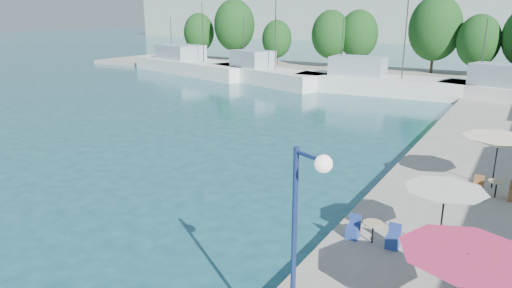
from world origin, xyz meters
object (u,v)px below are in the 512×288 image
Objects in this scene: umbrella_pink at (466,263)px; umbrella_white at (445,196)px; umbrella_cream at (498,143)px; street_lamp at (305,220)px; trawler_01 at (192,65)px; trawler_03 at (378,83)px; trawler_02 at (263,74)px.

umbrella_white reaches higher than umbrella_pink.
umbrella_white is 0.84× the size of umbrella_cream.
umbrella_white is (-1.13, 3.74, 0.14)m from umbrella_pink.
trawler_01 is at bearing 154.07° from street_lamp.
trawler_01 reaches higher than umbrella_cream.
umbrella_white is at bearing -73.99° from trawler_03.
umbrella_pink is at bearing 67.39° from street_lamp.
trawler_03 is (14.43, -0.30, -0.00)m from trawler_02.
trawler_01 is 28.46m from trawler_03.
trawler_02 is (13.81, -3.25, 0.00)m from trawler_01.
umbrella_white is (26.52, -33.96, 1.57)m from trawler_02.
street_lamp is (38.52, -43.85, 3.02)m from trawler_01.
umbrella_cream is at bearing 101.65° from street_lamp.
trawler_03 is 41.71m from street_lamp.
street_lamp is (-2.94, -2.90, 1.59)m from umbrella_pink.
trawler_02 reaches higher than umbrella_white.
trawler_01 reaches higher than street_lamp.
street_lamp reaches higher than umbrella_white.
umbrella_white is at bearing -32.38° from trawler_02.
trawler_02 is 5.48× the size of umbrella_pink.
trawler_03 reaches higher than umbrella_white.
street_lamp is (24.71, -40.60, 3.02)m from trawler_02.
umbrella_pink is at bearing -34.11° from trawler_02.
trawler_01 is 7.31× the size of umbrella_pink.
umbrella_pink is 11.27m from umbrella_cream.
street_lamp is (-2.79, -14.17, 1.35)m from umbrella_cream.
umbrella_cream is at bearing 90.78° from umbrella_pink.
trawler_03 is 29.27m from umbrella_cream.
umbrella_pink is 3.91m from umbrella_white.
trawler_02 is at bearing 136.13° from umbrella_cream.
trawler_03 reaches higher than umbrella_cream.
street_lamp is at bearing -101.13° from umbrella_cream.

